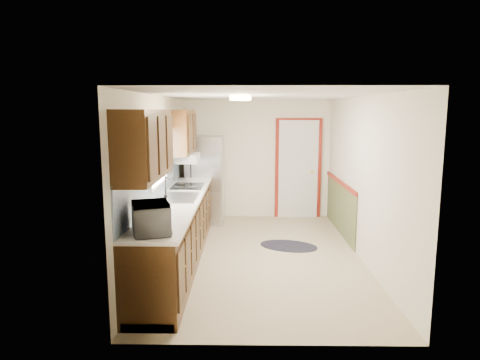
{
  "coord_description": "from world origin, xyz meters",
  "views": [
    {
      "loc": [
        -0.23,
        -6.23,
        2.19
      ],
      "look_at": [
        -0.31,
        0.15,
        1.15
      ],
      "focal_mm": 32.0,
      "sensor_mm": 36.0,
      "label": 1
    }
  ],
  "objects": [
    {
      "name": "rug",
      "position": [
        0.48,
        0.49,
        0.01
      ],
      "size": [
        1.09,
        0.88,
        0.01
      ],
      "primitive_type": "ellipsoid",
      "rotation": [
        0.0,
        0.0,
        -0.34
      ],
      "color": "black",
      "rests_on": "ground"
    },
    {
      "name": "room_shell",
      "position": [
        0.0,
        0.0,
        1.2
      ],
      "size": [
        3.2,
        5.2,
        2.52
      ],
      "color": "tan",
      "rests_on": "ground"
    },
    {
      "name": "kitchen_run",
      "position": [
        -1.24,
        -0.29,
        0.81
      ],
      "size": [
        0.63,
        4.0,
        2.2
      ],
      "color": "#311C0B",
      "rests_on": "ground"
    },
    {
      "name": "ceiling_fixture",
      "position": [
        -0.3,
        -0.2,
        2.36
      ],
      "size": [
        0.3,
        0.3,
        0.06
      ],
      "primitive_type": "cylinder",
      "color": "#FFD88C",
      "rests_on": "room_shell"
    },
    {
      "name": "back_wall_trim",
      "position": [
        0.99,
        2.21,
        0.89
      ],
      "size": [
        1.12,
        2.3,
        2.08
      ],
      "color": "maroon",
      "rests_on": "ground"
    },
    {
      "name": "refrigerator",
      "position": [
        -1.02,
        2.05,
        0.85
      ],
      "size": [
        0.72,
        0.72,
        1.69
      ],
      "rotation": [
        0.0,
        0.0,
        -0.03
      ],
      "color": "#B7B7BC",
      "rests_on": "ground"
    },
    {
      "name": "cooktop",
      "position": [
        -1.19,
        0.75,
        0.95
      ],
      "size": [
        0.51,
        0.61,
        0.02
      ],
      "primitive_type": "cube",
      "color": "black",
      "rests_on": "kitchen_run"
    },
    {
      "name": "microwave",
      "position": [
        -1.2,
        -1.95,
        1.13
      ],
      "size": [
        0.46,
        0.61,
        0.37
      ],
      "primitive_type": "imported",
      "rotation": [
        0.0,
        0.0,
        1.88
      ],
      "color": "white",
      "rests_on": "kitchen_run"
    }
  ]
}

